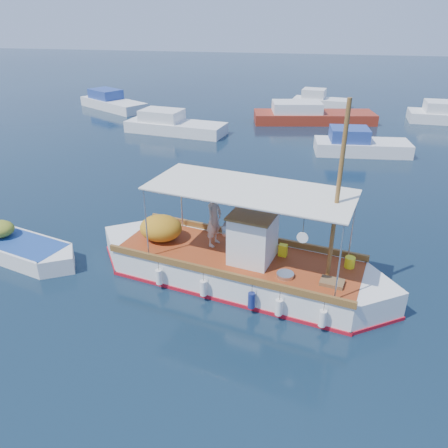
# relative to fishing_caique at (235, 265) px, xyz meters

# --- Properties ---
(ground) EXTENTS (160.00, 160.00, 0.00)m
(ground) POSITION_rel_fishing_caique_xyz_m (0.23, 0.51, -0.57)
(ground) COLOR black
(ground) RESTS_ON ground
(fishing_caique) EXTENTS (10.32, 4.43, 6.44)m
(fishing_caique) POSITION_rel_fishing_caique_xyz_m (0.00, 0.00, 0.00)
(fishing_caique) COLOR white
(fishing_caique) RESTS_ON ground
(dinghy) EXTENTS (5.52, 2.68, 1.40)m
(dinghy) POSITION_rel_fishing_caique_xyz_m (-8.27, 0.05, -0.28)
(dinghy) COLOR white
(dinghy) RESTS_ON ground
(bg_boat_nw) EXTENTS (7.53, 3.50, 1.80)m
(bg_boat_nw) POSITION_rel_fishing_caique_xyz_m (-7.74, 18.05, -0.08)
(bg_boat_nw) COLOR silver
(bg_boat_nw) RESTS_ON ground
(bg_boat_n) EXTENTS (9.74, 4.49, 1.80)m
(bg_boat_n) POSITION_rel_fishing_caique_xyz_m (1.99, 23.24, -0.08)
(bg_boat_n) COLOR maroon
(bg_boat_n) RESTS_ON ground
(bg_boat_ne) EXTENTS (5.92, 2.72, 1.80)m
(bg_boat_ne) POSITION_rel_fishing_caique_xyz_m (5.15, 15.45, -0.08)
(bg_boat_ne) COLOR silver
(bg_boat_ne) RESTS_ON ground
(bg_boat_far_w) EXTENTS (7.28, 5.73, 1.80)m
(bg_boat_far_w) POSITION_rel_fishing_caique_xyz_m (-15.65, 25.07, -0.08)
(bg_boat_far_w) COLOR silver
(bg_boat_far_w) RESTS_ON ground
(bg_boat_far_n) EXTENTS (5.25, 2.77, 1.80)m
(bg_boat_far_n) POSITION_rel_fishing_caique_xyz_m (2.73, 29.32, -0.08)
(bg_boat_far_n) COLOR silver
(bg_boat_far_n) RESTS_ON ground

